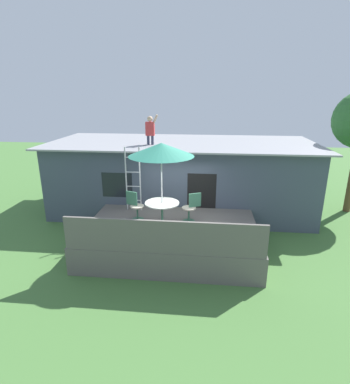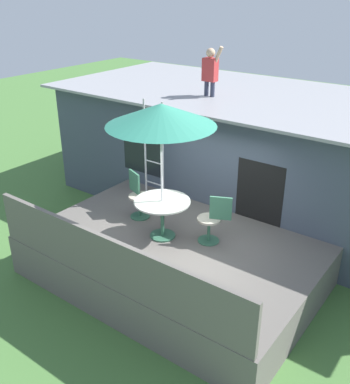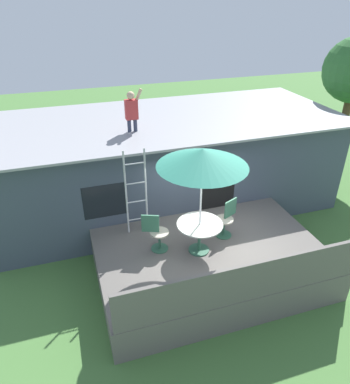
% 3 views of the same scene
% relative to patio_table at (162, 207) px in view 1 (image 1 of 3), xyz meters
% --- Properties ---
extents(ground_plane, '(40.00, 40.00, 0.00)m').
position_rel_patio_table_xyz_m(ground_plane, '(0.28, 0.02, -1.39)').
color(ground_plane, '#477538').
extents(house, '(10.50, 4.50, 2.82)m').
position_rel_patio_table_xyz_m(house, '(0.28, 3.62, 0.03)').
color(house, '#424C5B').
rests_on(house, ground).
extents(deck, '(5.22, 3.57, 0.80)m').
position_rel_patio_table_xyz_m(deck, '(0.28, 0.02, -0.99)').
color(deck, '#605B56').
rests_on(deck, ground).
extents(deck_railing, '(5.12, 0.08, 0.90)m').
position_rel_patio_table_xyz_m(deck_railing, '(0.28, -1.71, -0.14)').
color(deck_railing, '#605B56').
rests_on(deck_railing, deck).
extents(patio_table, '(1.04, 1.04, 0.74)m').
position_rel_patio_table_xyz_m(patio_table, '(0.00, 0.00, 0.00)').
color(patio_table, '#33664C').
rests_on(patio_table, deck).
extents(patio_umbrella, '(1.90, 1.90, 2.54)m').
position_rel_patio_table_xyz_m(patio_umbrella, '(0.00, 0.00, 1.76)').
color(patio_umbrella, silver).
rests_on(patio_umbrella, deck).
extents(step_ladder, '(0.52, 0.04, 2.20)m').
position_rel_patio_table_xyz_m(step_ladder, '(-1.16, 1.20, 0.51)').
color(step_ladder, silver).
rests_on(step_ladder, deck).
extents(person_figure, '(0.47, 0.20, 1.11)m').
position_rel_patio_table_xyz_m(person_figure, '(-0.83, 2.84, 2.04)').
color(person_figure, '#33384C').
rests_on(person_figure, house).
extents(patio_chair_left, '(0.60, 0.44, 0.92)m').
position_rel_patio_table_xyz_m(patio_chair_left, '(-0.92, 0.37, -0.13)').
color(patio_chair_left, '#33664C').
rests_on(patio_chair_left, deck).
extents(patio_chair_right, '(0.59, 0.44, 0.92)m').
position_rel_patio_table_xyz_m(patio_chair_right, '(0.86, 0.40, -0.13)').
color(patio_chair_right, '#33664C').
rests_on(patio_chair_right, deck).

